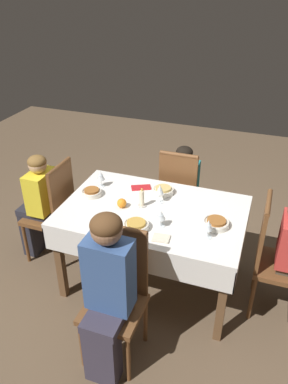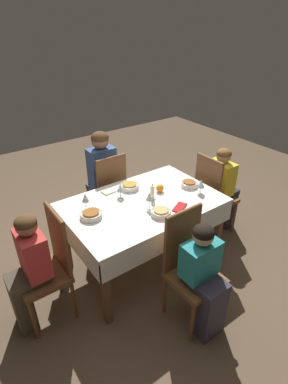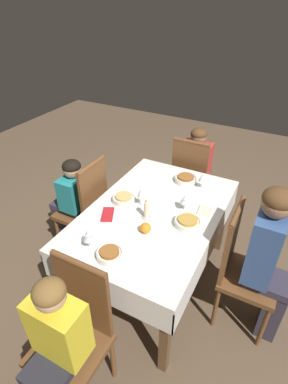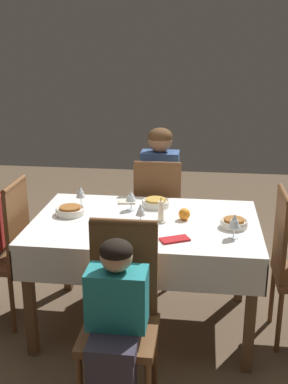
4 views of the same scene
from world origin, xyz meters
TOP-DOWN VIEW (x-y plane):
  - ground_plane at (0.00, 0.00)m, footprint 8.00×8.00m
  - dining_table at (0.00, 0.00)m, footprint 1.46×0.96m
  - chair_south at (-0.02, -0.71)m, footprint 0.39×0.40m
  - chair_north at (0.04, 0.71)m, footprint 0.39×0.40m
  - chair_west at (-0.96, 0.03)m, footprint 0.40×0.39m
  - chair_east at (0.96, 0.04)m, footprint 0.40×0.39m
  - person_adult_denim at (-0.02, -0.86)m, footprint 0.30×0.34m
  - person_child_teal at (0.04, 0.88)m, footprint 0.30×0.33m
  - person_child_yellow at (-1.13, 0.03)m, footprint 0.33×0.30m
  - person_child_red at (1.13, 0.04)m, footprint 0.33×0.30m
  - bowl_south at (-0.04, -0.28)m, footprint 0.19×0.19m
  - wine_glass_south at (0.12, -0.20)m, footprint 0.07×0.07m
  - bowl_north at (0.00, 0.28)m, footprint 0.18×0.18m
  - wine_glass_north at (0.02, 0.12)m, footprint 0.07×0.07m
  - bowl_west at (-0.56, 0.04)m, footprint 0.17×0.17m
  - wine_glass_west at (-0.55, 0.20)m, footprint 0.07×0.07m
  - bowl_east at (0.51, -0.05)m, footprint 0.20×0.20m
  - wine_glass_east at (0.48, -0.21)m, footprint 0.07×0.07m
  - candle_centerpiece at (-0.10, 0.02)m, footprint 0.07×0.07m
  - orange_fruit at (-0.25, -0.05)m, footprint 0.08×0.08m
  - napkin_red_folded at (0.17, -0.34)m, footprint 0.13×0.11m
  - napkin_spare_side at (-0.21, 0.29)m, footprint 0.19×0.15m

SIDE VIEW (x-z plane):
  - ground_plane at x=0.00m, z-range 0.00..0.00m
  - person_child_teal at x=0.04m, z-range 0.05..1.04m
  - chair_south at x=-0.02m, z-range 0.04..1.05m
  - chair_north at x=0.04m, z-range 0.04..1.05m
  - chair_west at x=-0.96m, z-range 0.04..1.05m
  - chair_east at x=0.96m, z-range 0.04..1.05m
  - person_child_red at x=1.13m, z-range 0.05..1.11m
  - person_child_yellow at x=-1.13m, z-range 0.05..1.12m
  - dining_table at x=0.00m, z-range 0.30..1.07m
  - person_adult_denim at x=-0.02m, z-range 0.08..1.31m
  - napkin_red_folded at x=0.17m, z-range 0.77..0.78m
  - napkin_spare_side at x=-0.21m, z-range 0.77..0.78m
  - bowl_east at x=0.51m, z-range 0.77..0.83m
  - bowl_south at x=-0.04m, z-range 0.77..0.83m
  - bowl_north at x=0.00m, z-range 0.77..0.83m
  - bowl_west at x=-0.56m, z-range 0.77..0.83m
  - orange_fruit at x=-0.25m, z-range 0.77..0.85m
  - candle_centerpiece at x=-0.10m, z-range 0.75..0.92m
  - wine_glass_south at x=0.12m, z-range 0.80..0.94m
  - wine_glass_east at x=0.48m, z-range 0.80..0.95m
  - wine_glass_west at x=-0.55m, z-range 0.80..0.95m
  - wine_glass_north at x=0.02m, z-range 0.80..0.97m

